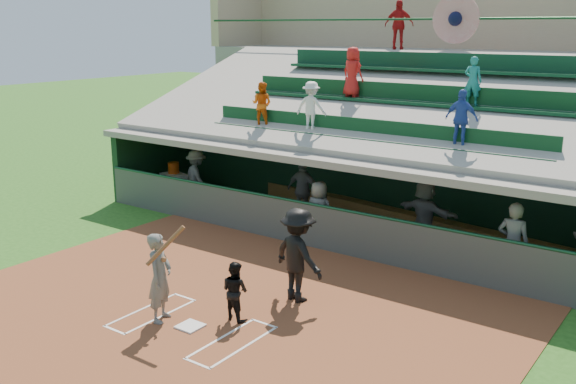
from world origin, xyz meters
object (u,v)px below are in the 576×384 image
Objects in this scene: catcher at (235,291)px; water_cooler at (174,168)px; batter_at_plate at (160,277)px; white_table at (174,185)px; home_plate at (190,326)px.

water_cooler is (-7.53, 5.84, 0.35)m from catcher.
batter_at_plate is at bearing 42.56° from catcher.
batter_at_plate is at bearing -46.07° from water_cooler.
batter_at_plate is 2.36× the size of white_table.
batter_at_plate is at bearing -27.10° from white_table.
catcher is 1.37× the size of white_table.
catcher is 9.45m from white_table.
batter_at_plate is 9.28m from water_cooler.
catcher is at bearing -37.81° from water_cooler.
batter_at_plate reaches higher than white_table.
water_cooler reaches higher than white_table.
water_cooler is (-0.06, 0.07, 0.54)m from white_table.
water_cooler reaches higher than home_plate.
white_table is at bearing -32.70° from catcher.
catcher is (0.46, 0.75, 0.55)m from home_plate.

